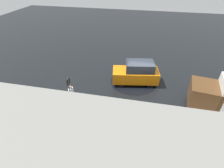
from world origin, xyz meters
name	(u,v)px	position (x,y,z in m)	size (l,w,h in m)	color
ground_plane	(140,86)	(0.00, 0.00, 0.00)	(60.00, 60.00, 0.00)	black
kerb_strip	(135,120)	(0.00, 4.20, 0.02)	(24.00, 3.20, 0.04)	gray
moving_hatchback	(137,73)	(0.44, -0.36, 1.03)	(4.14, 2.36, 2.06)	orange
fire_hydrant	(83,98)	(4.11, 3.10, 0.40)	(0.42, 0.31, 0.80)	#197A2D
pedestrian	(71,92)	(5.15, 2.92, 0.68)	(0.30, 0.56, 1.22)	silver
metal_railing	(174,143)	(-2.27, 6.14, 0.74)	(9.22, 0.04, 1.05)	#B7BABF
sign_post	(69,88)	(4.83, 3.66, 1.58)	(0.07, 0.44, 2.40)	#4C4C51
puddle_patch	(133,82)	(0.65, -0.50, 0.00)	(4.18, 4.18, 0.01)	black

